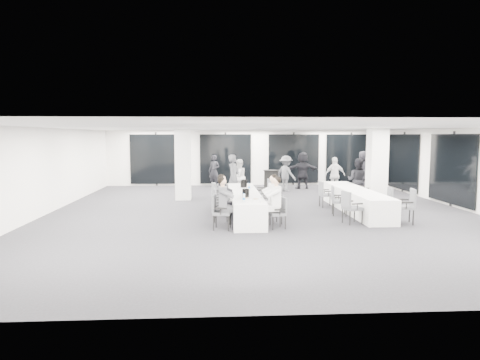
% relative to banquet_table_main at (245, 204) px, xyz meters
% --- Properties ---
extents(room, '(14.04, 16.04, 2.84)m').
position_rel_banquet_table_main_xyz_m(room, '(1.48, 1.45, 1.01)').
color(room, '#25242A').
rests_on(room, ground).
extents(column_left, '(0.60, 0.60, 2.80)m').
position_rel_banquet_table_main_xyz_m(column_left, '(-2.20, 3.54, 1.02)').
color(column_left, silver).
rests_on(column_left, floor).
extents(column_right, '(0.60, 0.60, 2.80)m').
position_rel_banquet_table_main_xyz_m(column_right, '(4.80, 1.34, 1.02)').
color(column_right, silver).
rests_on(column_right, floor).
extents(banquet_table_main, '(0.90, 5.00, 0.75)m').
position_rel_banquet_table_main_xyz_m(banquet_table_main, '(0.00, 0.00, 0.00)').
color(banquet_table_main, white).
rests_on(banquet_table_main, floor).
extents(banquet_table_side, '(0.90, 5.00, 0.75)m').
position_rel_banquet_table_main_xyz_m(banquet_table_side, '(3.78, 0.47, 0.00)').
color(banquet_table_side, white).
rests_on(banquet_table_side, floor).
extents(cocktail_table, '(0.73, 0.73, 1.02)m').
position_rel_banquet_table_main_xyz_m(cocktail_table, '(1.55, 5.21, 0.14)').
color(cocktail_table, black).
rests_on(cocktail_table, floor).
extents(chair_main_left_near, '(0.55, 0.59, 0.95)m').
position_rel_banquet_table_main_xyz_m(chair_main_left_near, '(-0.83, -1.99, 0.17)').
color(chair_main_left_near, '#4B4D52').
rests_on(chair_main_left_near, floor).
extents(chair_main_left_second, '(0.50, 0.54, 0.88)m').
position_rel_banquet_table_main_xyz_m(chair_main_left_second, '(-0.83, -1.28, 0.13)').
color(chair_main_left_second, '#4B4D52').
rests_on(chair_main_left_second, floor).
extents(chair_main_left_mid, '(0.46, 0.51, 0.88)m').
position_rel_banquet_table_main_xyz_m(chair_main_left_mid, '(-0.83, -0.20, 0.13)').
color(chair_main_left_mid, '#4B4D52').
rests_on(chair_main_left_mid, floor).
extents(chair_main_left_fourth, '(0.60, 0.63, 0.99)m').
position_rel_banquet_table_main_xyz_m(chair_main_left_fourth, '(-0.83, 0.50, 0.19)').
color(chair_main_left_fourth, '#4B4D52').
rests_on(chair_main_left_fourth, floor).
extents(chair_main_left_far, '(0.45, 0.50, 0.88)m').
position_rel_banquet_table_main_xyz_m(chair_main_left_far, '(-0.83, 1.50, 0.13)').
color(chair_main_left_far, '#4B4D52').
rests_on(chair_main_left_far, floor).
extents(chair_main_right_near, '(0.52, 0.55, 0.86)m').
position_rel_banquet_table_main_xyz_m(chair_main_right_near, '(0.82, -1.96, 0.11)').
color(chair_main_right_near, '#4B4D52').
rests_on(chair_main_right_near, floor).
extents(chair_main_right_second, '(0.53, 0.55, 0.86)m').
position_rel_banquet_table_main_xyz_m(chair_main_right_second, '(0.82, -1.32, 0.11)').
color(chair_main_right_second, '#4B4D52').
rests_on(chair_main_right_second, floor).
extents(chair_main_right_mid, '(0.51, 0.56, 0.94)m').
position_rel_banquet_table_main_xyz_m(chair_main_right_mid, '(0.83, -0.20, 0.16)').
color(chair_main_right_mid, '#4B4D52').
rests_on(chair_main_right_mid, floor).
extents(chair_main_right_fourth, '(0.60, 0.65, 1.04)m').
position_rel_banquet_table_main_xyz_m(chair_main_right_fourth, '(0.84, 0.66, 0.22)').
color(chair_main_right_fourth, '#4B4D52').
rests_on(chair_main_right_fourth, floor).
extents(chair_main_right_far, '(0.54, 0.59, 0.98)m').
position_rel_banquet_table_main_xyz_m(chair_main_right_far, '(0.84, 1.73, 0.19)').
color(chair_main_right_far, '#4B4D52').
rests_on(chair_main_right_far, floor).
extents(chair_side_left_near, '(0.58, 0.61, 0.95)m').
position_rel_banquet_table_main_xyz_m(chair_side_left_near, '(2.95, -1.50, 0.17)').
color(chair_side_left_near, '#4B4D52').
rests_on(chair_side_left_near, floor).
extents(chair_side_left_mid, '(0.55, 0.59, 0.94)m').
position_rel_banquet_table_main_xyz_m(chair_side_left_mid, '(2.95, -0.16, 0.16)').
color(chair_side_left_mid, '#4B4D52').
rests_on(chair_side_left_mid, floor).
extents(chair_side_left_far, '(0.48, 0.54, 0.91)m').
position_rel_banquet_table_main_xyz_m(chair_side_left_far, '(2.95, 1.40, 0.15)').
color(chair_side_left_far, '#4B4D52').
rests_on(chair_side_left_far, floor).
extents(chair_side_right_near, '(0.60, 0.64, 1.02)m').
position_rel_banquet_table_main_xyz_m(chair_side_right_near, '(4.62, -1.56, 0.20)').
color(chair_side_right_near, '#4B4D52').
rests_on(chair_side_right_near, floor).
extents(chair_side_right_mid, '(0.47, 0.51, 0.87)m').
position_rel_banquet_table_main_xyz_m(chair_side_right_mid, '(4.61, -0.05, 0.12)').
color(chair_side_right_mid, '#4B4D52').
rests_on(chair_side_right_mid, floor).
extents(chair_side_right_far, '(0.59, 0.63, 1.04)m').
position_rel_banquet_table_main_xyz_m(chair_side_right_far, '(4.62, 1.53, 0.22)').
color(chair_side_right_far, '#4B4D52').
rests_on(chair_side_right_far, floor).
extents(seated_guest_a, '(0.50, 0.38, 1.44)m').
position_rel_banquet_table_main_xyz_m(seated_guest_a, '(-0.67, -2.00, 0.44)').
color(seated_guest_a, '#4F5156').
rests_on(seated_guest_a, floor).
extents(seated_guest_b, '(0.50, 0.38, 1.44)m').
position_rel_banquet_table_main_xyz_m(seated_guest_b, '(-0.67, -1.27, 0.44)').
color(seated_guest_b, black).
rests_on(seated_guest_b, floor).
extents(seated_guest_c, '(0.50, 0.38, 1.44)m').
position_rel_banquet_table_main_xyz_m(seated_guest_c, '(0.67, -1.98, 0.44)').
color(seated_guest_c, silver).
rests_on(seated_guest_c, floor).
extents(seated_guest_d, '(0.50, 0.38, 1.44)m').
position_rel_banquet_table_main_xyz_m(seated_guest_d, '(0.67, -1.34, 0.44)').
color(seated_guest_d, silver).
rests_on(seated_guest_d, floor).
extents(standing_guest_a, '(0.87, 0.93, 2.02)m').
position_rel_banquet_table_main_xyz_m(standing_guest_a, '(-0.19, 3.56, 0.64)').
color(standing_guest_a, '#4F5156').
rests_on(standing_guest_a, floor).
extents(standing_guest_b, '(0.97, 0.91, 1.72)m').
position_rel_banquet_table_main_xyz_m(standing_guest_b, '(0.09, 4.92, 0.49)').
color(standing_guest_b, silver).
rests_on(standing_guest_b, floor).
extents(standing_guest_c, '(1.23, 1.30, 1.84)m').
position_rel_banquet_table_main_xyz_m(standing_guest_c, '(2.30, 5.80, 0.54)').
color(standing_guest_c, '#4F5156').
rests_on(standing_guest_c, floor).
extents(standing_guest_d, '(1.14, 0.74, 1.82)m').
position_rel_banquet_table_main_xyz_m(standing_guest_d, '(4.33, 4.97, 0.53)').
color(standing_guest_d, silver).
rests_on(standing_guest_d, floor).
extents(standing_guest_e, '(0.92, 1.14, 2.06)m').
position_rel_banquet_table_main_xyz_m(standing_guest_e, '(6.05, 6.20, 0.66)').
color(standing_guest_e, black).
rests_on(standing_guest_e, floor).
extents(standing_guest_f, '(1.92, 0.95, 2.00)m').
position_rel_banquet_table_main_xyz_m(standing_guest_f, '(3.24, 6.69, 0.63)').
color(standing_guest_f, black).
rests_on(standing_guest_f, floor).
extents(standing_guest_g, '(0.83, 0.78, 1.80)m').
position_rel_banquet_table_main_xyz_m(standing_guest_g, '(-0.98, 7.54, 0.53)').
color(standing_guest_g, black).
rests_on(standing_guest_g, floor).
extents(standing_guest_h, '(1.07, 1.00, 1.90)m').
position_rel_banquet_table_main_xyz_m(standing_guest_h, '(4.52, 2.52, 0.58)').
color(standing_guest_h, black).
rests_on(standing_guest_h, floor).
extents(ice_bucket_near, '(0.21, 0.21, 0.24)m').
position_rel_banquet_table_main_xyz_m(ice_bucket_near, '(-0.04, -1.05, 0.49)').
color(ice_bucket_near, black).
rests_on(ice_bucket_near, banquet_table_main).
extents(ice_bucket_far, '(0.23, 0.23, 0.26)m').
position_rel_banquet_table_main_xyz_m(ice_bucket_far, '(0.06, 1.23, 0.51)').
color(ice_bucket_far, black).
rests_on(ice_bucket_far, banquet_table_main).
extents(water_bottle_a, '(0.07, 0.07, 0.23)m').
position_rel_banquet_table_main_xyz_m(water_bottle_a, '(-0.16, -2.03, 0.49)').
color(water_bottle_a, silver).
rests_on(water_bottle_a, banquet_table_main).
extents(water_bottle_b, '(0.07, 0.07, 0.21)m').
position_rel_banquet_table_main_xyz_m(water_bottle_b, '(0.19, 0.56, 0.48)').
color(water_bottle_b, silver).
rests_on(water_bottle_b, banquet_table_main).
extents(water_bottle_c, '(0.07, 0.07, 0.23)m').
position_rel_banquet_table_main_xyz_m(water_bottle_c, '(0.04, 2.07, 0.49)').
color(water_bottle_c, silver).
rests_on(water_bottle_c, banquet_table_main).
extents(plate_a, '(0.19, 0.19, 0.03)m').
position_rel_banquet_table_main_xyz_m(plate_a, '(-0.04, -1.36, 0.39)').
color(plate_a, white).
rests_on(plate_a, banquet_table_main).
extents(plate_b, '(0.22, 0.22, 0.03)m').
position_rel_banquet_table_main_xyz_m(plate_b, '(0.21, -1.59, 0.39)').
color(plate_b, white).
rests_on(plate_b, banquet_table_main).
extents(plate_c, '(0.20, 0.20, 0.03)m').
position_rel_banquet_table_main_xyz_m(plate_c, '(-0.04, -0.50, 0.39)').
color(plate_c, white).
rests_on(plate_c, banquet_table_main).
extents(wine_glass, '(0.07, 0.07, 0.18)m').
position_rel_banquet_table_main_xyz_m(wine_glass, '(0.28, -2.08, 0.51)').
color(wine_glass, silver).
rests_on(wine_glass, banquet_table_main).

